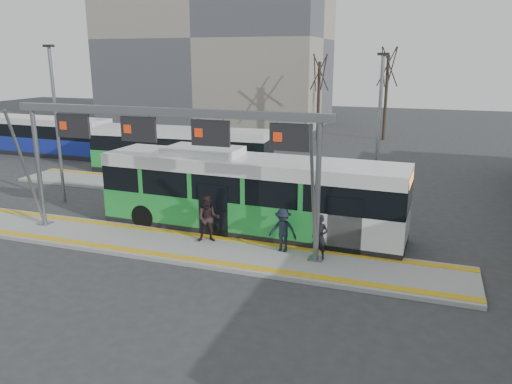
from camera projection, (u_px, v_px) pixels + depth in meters
ground at (175, 247)px, 19.38m from camera, size 120.00×120.00×0.00m
platform_main at (175, 246)px, 19.36m from camera, size 22.00×3.00×0.15m
platform_second at (180, 188)px, 27.93m from camera, size 20.00×3.00×0.15m
tactile_main at (175, 244)px, 19.34m from camera, size 22.00×2.65×0.02m
tactile_second at (189, 182)px, 28.95m from camera, size 20.00×0.35×0.02m
gantry at (165, 136)px, 18.60m from camera, size 13.00×1.68×5.20m
apartment_block at (215, 38)px, 54.24m from camera, size 24.50×12.50×18.40m
hero_bus at (249, 195)px, 20.73m from camera, size 12.79×3.10×3.49m
bg_bus_green at (181, 151)px, 31.39m from camera, size 11.61×3.08×2.87m
bg_bus_blue at (44, 136)px, 37.64m from camera, size 10.80×2.60×2.81m
passenger_a at (320, 237)px, 17.76m from camera, size 0.67×0.51×1.62m
passenger_b at (208, 219)px, 19.39m from camera, size 1.09×0.98×1.85m
passenger_c at (283, 230)px, 18.43m from camera, size 1.08×0.65×1.64m
tree_left at (319, 73)px, 43.26m from camera, size 1.40×1.40×7.69m
tree_mid at (388, 67)px, 43.12m from camera, size 1.40×1.40×8.32m
tree_far at (146, 68)px, 53.46m from camera, size 1.40×1.40×8.01m
lamp_west at (56, 121)px, 24.45m from camera, size 0.50×0.25×7.73m
lamp_east at (378, 132)px, 22.35m from camera, size 0.50×0.25×7.34m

